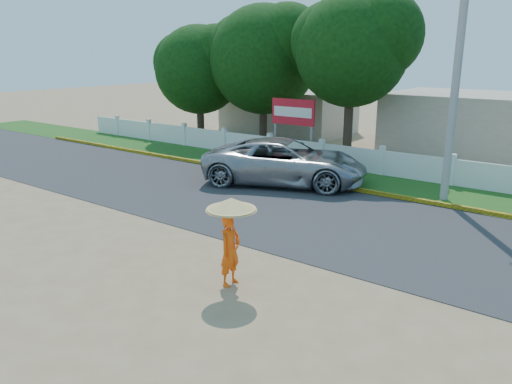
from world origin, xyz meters
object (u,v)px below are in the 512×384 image
vehicle (285,162)px  monk_with_parasol (231,229)px  billboard (293,115)px  utility_pole (457,75)px

vehicle → monk_with_parasol: size_ratio=3.13×
monk_with_parasol → vehicle: bearing=116.0°
monk_with_parasol → billboard: bearing=117.3°
utility_pole → monk_with_parasol: 10.62m
vehicle → billboard: bearing=7.4°
utility_pole → vehicle: utility_pole is taller
utility_pole → billboard: 9.63m
utility_pole → monk_with_parasol: bearing=-100.5°
vehicle → utility_pole: bearing=-98.0°
vehicle → monk_with_parasol: 9.44m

